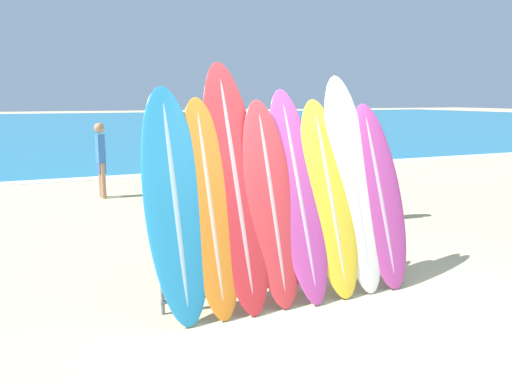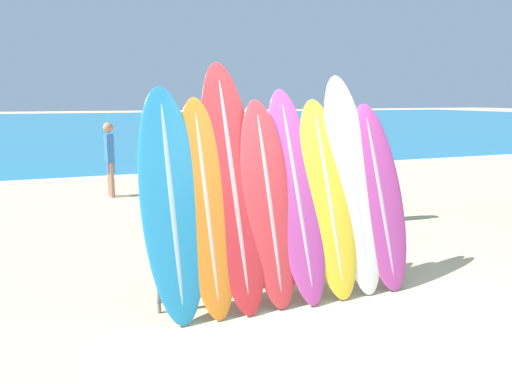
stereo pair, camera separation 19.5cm
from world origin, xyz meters
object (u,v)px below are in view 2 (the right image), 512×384
surfboard_slot_1 (206,204)px  person_near_water (371,170)px  surfboard_slot_5 (328,196)px  surfboard_slot_0 (171,201)px  surfboard_slot_4 (296,193)px  person_mid_beach (280,161)px  surfboard_slot_7 (379,195)px  person_far_left (110,157)px  surfboard_slot_3 (268,201)px  surfboard_slot_6 (352,182)px  surfboard_slot_2 (233,183)px  surfboard_rack (283,248)px

surfboard_slot_1 → person_near_water: bearing=34.3°
surfboard_slot_1 → surfboard_slot_5: (1.34, -0.01, -0.01)m
surfboard_slot_0 → surfboard_slot_4: bearing=-0.1°
surfboard_slot_5 → person_mid_beach: 4.29m
surfboard_slot_7 → person_far_left: 6.64m
person_near_water → surfboard_slot_0: bearing=-19.8°
person_mid_beach → person_far_left: person_mid_beach is taller
surfboard_slot_4 → surfboard_slot_7: 1.01m
surfboard_slot_0 → surfboard_slot_5: 1.68m
surfboard_slot_3 → person_near_water: 3.71m
surfboard_slot_6 → person_mid_beach: surfboard_slot_6 is taller
surfboard_slot_1 → surfboard_slot_3: bearing=-1.6°
surfboard_slot_0 → surfboard_slot_6: (2.01, 0.02, 0.07)m
surfboard_slot_3 → surfboard_slot_7: surfboard_slot_3 is taller
surfboard_slot_4 → person_far_left: size_ratio=1.39×
surfboard_slot_0 → surfboard_slot_7: bearing=-0.9°
surfboard_slot_2 → person_mid_beach: (2.28, 4.01, -0.35)m
surfboard_slot_3 → surfboard_slot_6: size_ratio=0.89×
surfboard_slot_4 → person_near_water: surfboard_slot_4 is taller
surfboard_slot_7 → person_mid_beach: 4.16m
person_mid_beach → person_near_water: bearing=81.7°
surfboard_slot_3 → surfboard_slot_0: bearing=177.9°
surfboard_slot_2 → surfboard_slot_4: size_ratio=1.13×
person_far_left → surfboard_rack: bearing=1.0°
surfboard_slot_6 → surfboard_slot_5: bearing=-171.0°
surfboard_rack → surfboard_slot_7: 1.26m
surfboard_slot_3 → person_near_water: size_ratio=1.28×
surfboard_slot_1 → surfboard_slot_2: size_ratio=0.85×
surfboard_slot_0 → surfboard_slot_2: bearing=5.7°
surfboard_slot_1 → surfboard_slot_4: surfboard_slot_4 is taller
surfboard_slot_6 → person_mid_beach: 4.16m
surfboard_slot_3 → person_mid_beach: (1.93, 4.11, -0.16)m
surfboard_slot_4 → surfboard_slot_7: (1.01, -0.03, -0.08)m
surfboard_slot_7 → surfboard_slot_3: bearing=179.9°
surfboard_rack → surfboard_slot_6: 1.07m
surfboard_rack → surfboard_slot_4: (0.16, 0.03, 0.58)m
surfboard_slot_4 → surfboard_slot_5: bearing=-4.3°
surfboard_slot_6 → person_near_water: bearing=52.1°
person_near_water → person_far_left: size_ratio=1.03×
surfboard_rack → surfboard_slot_4: surfboard_slot_4 is taller
surfboard_slot_7 → surfboard_slot_2: bearing=176.5°
surfboard_slot_2 → surfboard_slot_4: (0.68, -0.07, -0.14)m
surfboard_slot_0 → surfboard_slot_6: bearing=0.6°
surfboard_slot_2 → person_far_left: size_ratio=1.57×
surfboard_slot_2 → surfboard_slot_5: 1.06m
surfboard_rack → surfboard_slot_6: bearing=3.8°
surfboard_slot_4 → surfboard_slot_6: 0.70m
surfboard_slot_0 → surfboard_slot_2: 0.66m
surfboard_slot_2 → surfboard_slot_1: bearing=-164.9°
surfboard_slot_4 → person_mid_beach: (1.61, 4.08, -0.21)m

